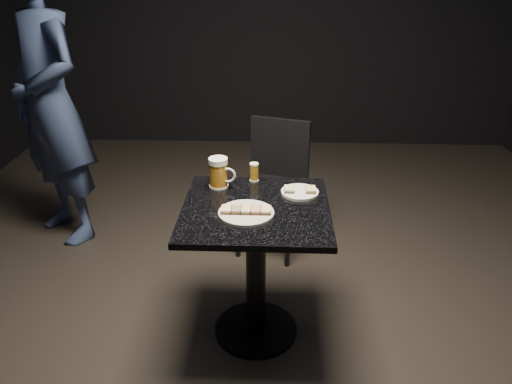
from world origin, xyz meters
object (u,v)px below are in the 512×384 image
patron (50,103)px  table (256,251)px  plate_small (300,192)px  beer_mug (219,173)px  chair (274,178)px  plate_large (246,213)px  beer_tumbler (254,172)px

patron → table: (1.39, -1.02, -0.45)m
plate_small → beer_mug: bearing=171.5°
table → plate_small: bearing=36.4°
plate_small → beer_mug: size_ratio=1.20×
patron → chair: (1.47, -0.11, -0.46)m
table → beer_mug: bearing=131.9°
beer_mug → patron: bearing=146.1°
table → chair: chair is taller
plate_large → plate_small: same height
plate_large → beer_tumbler: 0.39m
beer_mug → chair: size_ratio=0.18×
patron → chair: 1.54m
plate_small → patron: bearing=151.7°
plate_small → beer_tumbler: bearing=147.4°
plate_large → chair: 1.03m
patron → plate_large: bearing=0.9°
beer_tumbler → chair: 0.68m
plate_large → patron: size_ratio=0.13×
plate_small → chair: size_ratio=0.22×
plate_small → beer_mug: beer_mug is taller
patron → plate_small: bearing=11.7°
beer_mug → chair: beer_mug is taller
beer_mug → beer_tumbler: (0.18, 0.09, -0.03)m
plate_large → beer_tumbler: size_ratio=2.63×
plate_small → beer_tumbler: 0.28m
plate_large → beer_tumbler: beer_tumbler is taller
table → plate_large: bearing=-119.0°
table → chair: bearing=84.7°
plate_large → beer_mug: size_ratio=1.63×
beer_tumbler → chair: size_ratio=0.11×
beer_tumbler → plate_large: bearing=-93.0°
table → beer_tumbler: (-0.02, 0.31, 0.29)m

